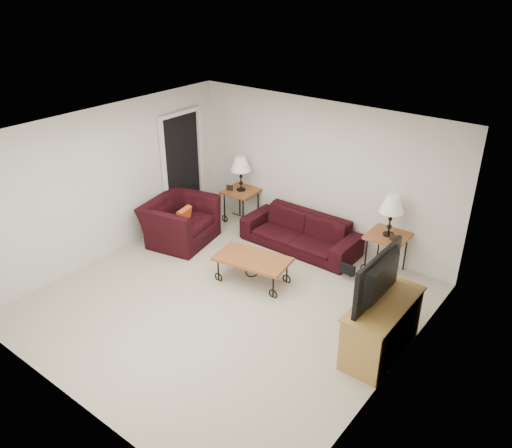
{
  "coord_description": "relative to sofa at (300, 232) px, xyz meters",
  "views": [
    {
      "loc": [
        4.13,
        -4.63,
        4.39
      ],
      "look_at": [
        0.0,
        0.7,
        1.0
      ],
      "focal_mm": 35.99,
      "sensor_mm": 36.0,
      "label": 1
    }
  ],
  "objects": [
    {
      "name": "wall_right",
      "position": [
        2.56,
        -2.02,
        0.95
      ],
      "size": [
        0.02,
        5.0,
        2.5
      ],
      "primitive_type": "cube",
      "color": "silver",
      "rests_on": "ground"
    },
    {
      "name": "photo_frame_left",
      "position": [
        -1.61,
        0.03,
        0.4
      ],
      "size": [
        0.13,
        0.05,
        0.11
      ],
      "primitive_type": "cube",
      "rotation": [
        0.0,
        0.0,
        0.26
      ],
      "color": "black",
      "rests_on": "side_table_left"
    },
    {
      "name": "photo_frame_right",
      "position": [
        1.65,
        0.03,
        0.41
      ],
      "size": [
        0.13,
        0.04,
        0.11
      ],
      "primitive_type": "cube",
      "rotation": [
        0.0,
        0.0,
        -0.2
      ],
      "color": "black",
      "rests_on": "side_table_right"
    },
    {
      "name": "wall_left",
      "position": [
        -2.44,
        -2.02,
        0.95
      ],
      "size": [
        0.02,
        5.0,
        2.5
      ],
      "primitive_type": "cube",
      "color": "silver",
      "rests_on": "ground"
    },
    {
      "name": "ceiling",
      "position": [
        0.06,
        -2.02,
        2.2
      ],
      "size": [
        5.0,
        5.0,
        0.0
      ],
      "primitive_type": "plane",
      "color": "white",
      "rests_on": "wall_back"
    },
    {
      "name": "lamp_right",
      "position": [
        1.5,
        0.18,
        0.69
      ],
      "size": [
        0.38,
        0.38,
        0.66
      ],
      "primitive_type": null,
      "rotation": [
        0.0,
        0.0,
        0.01
      ],
      "color": "black",
      "rests_on": "side_table_right"
    },
    {
      "name": "doorway",
      "position": [
        -2.41,
        -0.37,
        0.72
      ],
      "size": [
        0.08,
        0.94,
        2.04
      ],
      "primitive_type": "cube",
      "color": "black",
      "rests_on": "ground"
    },
    {
      "name": "sofa",
      "position": [
        0.0,
        0.0,
        0.0
      ],
      "size": [
        2.06,
        0.8,
        0.6
      ],
      "primitive_type": "imported",
      "color": "black",
      "rests_on": "ground"
    },
    {
      "name": "side_table_left",
      "position": [
        -1.46,
        0.18,
        0.03
      ],
      "size": [
        0.64,
        0.64,
        0.65
      ],
      "primitive_type": "cube",
      "rotation": [
        0.0,
        0.0,
        0.08
      ],
      "color": "#9C5227",
      "rests_on": "ground"
    },
    {
      "name": "lamp_left",
      "position": [
        -1.46,
        0.18,
        0.68
      ],
      "size": [
        0.4,
        0.4,
        0.65
      ],
      "primitive_type": null,
      "rotation": [
        0.0,
        0.0,
        0.08
      ],
      "color": "black",
      "rests_on": "side_table_left"
    },
    {
      "name": "ground",
      "position": [
        0.06,
        -2.02,
        -0.3
      ],
      "size": [
        5.0,
        5.0,
        0.0
      ],
      "primitive_type": "plane",
      "color": "#BCB6A1",
      "rests_on": "ground"
    },
    {
      "name": "coffee_table",
      "position": [
        0.02,
        -1.35,
        -0.09
      ],
      "size": [
        1.22,
        0.79,
        0.42
      ],
      "primitive_type": "cube",
      "rotation": [
        0.0,
        0.0,
        0.16
      ],
      "color": "#9C5227",
      "rests_on": "ground"
    },
    {
      "name": "throw_pillow",
      "position": [
        -1.67,
        -1.14,
        0.22
      ],
      "size": [
        0.16,
        0.36,
        0.35
      ],
      "primitive_type": "cube",
      "rotation": [
        0.0,
        0.0,
        1.78
      ],
      "color": "#D4581B",
      "rests_on": "armchair"
    },
    {
      "name": "television",
      "position": [
        2.27,
        -1.65,
        0.77
      ],
      "size": [
        0.15,
        1.12,
        0.64
      ],
      "primitive_type": "imported",
      "rotation": [
        0.0,
        0.0,
        -1.57
      ],
      "color": "black",
      "rests_on": "tv_stand"
    },
    {
      "name": "wall_back",
      "position": [
        0.06,
        0.48,
        0.95
      ],
      "size": [
        5.0,
        0.02,
        2.5
      ],
      "primitive_type": "cube",
      "color": "silver",
      "rests_on": "ground"
    },
    {
      "name": "armchair",
      "position": [
        -1.82,
        -1.09,
        0.08
      ],
      "size": [
        1.25,
        1.37,
        0.77
      ],
      "primitive_type": "imported",
      "rotation": [
        0.0,
        0.0,
        1.78
      ],
      "color": "black",
      "rests_on": "ground"
    },
    {
      "name": "backpack",
      "position": [
        1.16,
        -0.3,
        -0.06
      ],
      "size": [
        0.46,
        0.41,
        0.49
      ],
      "primitive_type": "ellipsoid",
      "rotation": [
        0.0,
        0.0,
        -0.38
      ],
      "color": "black",
      "rests_on": "ground"
    },
    {
      "name": "wall_front",
      "position": [
        0.06,
        -4.52,
        0.95
      ],
      "size": [
        5.0,
        0.02,
        2.5
      ],
      "primitive_type": "cube",
      "color": "silver",
      "rests_on": "ground"
    },
    {
      "name": "side_table_right",
      "position": [
        1.5,
        0.18,
        0.03
      ],
      "size": [
        0.61,
        0.61,
        0.66
      ],
      "primitive_type": "cube",
      "rotation": [
        0.0,
        0.0,
        0.01
      ],
      "color": "#9C5227",
      "rests_on": "ground"
    },
    {
      "name": "tv_stand",
      "position": [
        2.29,
        -1.65,
        0.07
      ],
      "size": [
        0.52,
        1.25,
        0.75
      ],
      "primitive_type": "cube",
      "color": "#AB813F",
      "rests_on": "ground"
    }
  ]
}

